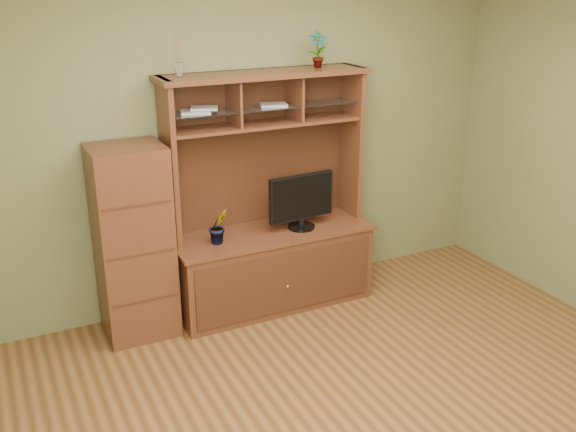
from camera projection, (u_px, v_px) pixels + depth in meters
room at (396, 216)px, 3.47m from camera, size 4.54×4.04×2.74m
media_hutch at (270, 244)px, 5.23m from camera, size 1.66×0.61×1.90m
monitor at (302, 200)px, 5.13m from camera, size 0.57×0.22×0.45m
orchid_plant at (219, 226)px, 4.87m from camera, size 0.16×0.13×0.28m
top_plant at (317, 50)px, 4.95m from camera, size 0.16×0.12×0.27m
reed_diffuser at (178, 61)px, 4.50m from camera, size 0.06×0.06×0.29m
magazines at (224, 108)px, 4.76m from camera, size 0.87×0.21×0.04m
side_cabinet at (133, 243)px, 4.71m from camera, size 0.52×0.48×1.46m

